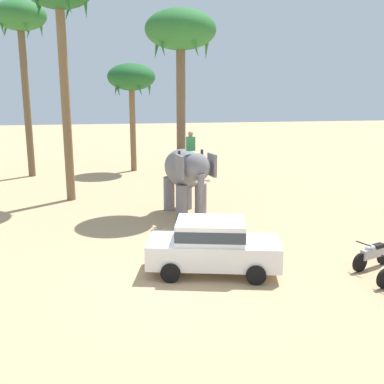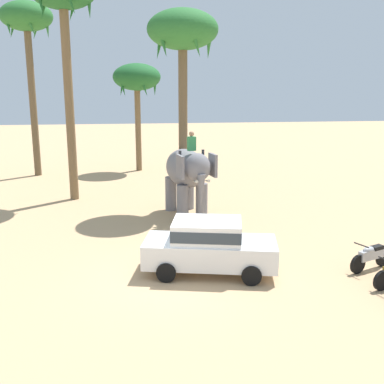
{
  "view_description": "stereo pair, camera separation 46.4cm",
  "coord_description": "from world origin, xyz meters",
  "px_view_note": "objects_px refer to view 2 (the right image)",
  "views": [
    {
      "loc": [
        -1.89,
        -13.04,
        5.75
      ],
      "look_at": [
        1.07,
        4.7,
        1.6
      ],
      "focal_mm": 43.04,
      "sensor_mm": 36.0,
      "label": 1
    },
    {
      "loc": [
        -1.43,
        -13.11,
        5.75
      ],
      "look_at": [
        1.07,
        4.7,
        1.6
      ],
      "focal_mm": 43.04,
      "sensor_mm": 36.0,
      "label": 2
    }
  ],
  "objects_px": {
    "car_sedan_foreground": "(209,244)",
    "palm_tree_near_hut": "(183,37)",
    "elephant_with_mahout": "(187,173)",
    "palm_tree_behind_elephant": "(63,1)",
    "palm_tree_left_of_road": "(27,24)",
    "palm_tree_far_back": "(137,80)",
    "motorcycle_mid_row": "(371,256)"
  },
  "relations": [
    {
      "from": "car_sedan_foreground",
      "to": "elephant_with_mahout",
      "type": "distance_m",
      "value": 6.65
    },
    {
      "from": "motorcycle_mid_row",
      "to": "palm_tree_behind_elephant",
      "type": "height_order",
      "value": "palm_tree_behind_elephant"
    },
    {
      "from": "palm_tree_far_back",
      "to": "palm_tree_behind_elephant",
      "type": "bearing_deg",
      "value": -114.18
    },
    {
      "from": "elephant_with_mahout",
      "to": "palm_tree_behind_elephant",
      "type": "height_order",
      "value": "palm_tree_behind_elephant"
    },
    {
      "from": "motorcycle_mid_row",
      "to": "palm_tree_behind_elephant",
      "type": "distance_m",
      "value": 17.77
    },
    {
      "from": "elephant_with_mahout",
      "to": "palm_tree_behind_elephant",
      "type": "bearing_deg",
      "value": 143.71
    },
    {
      "from": "car_sedan_foreground",
      "to": "palm_tree_far_back",
      "type": "bearing_deg",
      "value": 95.17
    },
    {
      "from": "palm_tree_behind_elephant",
      "to": "motorcycle_mid_row",
      "type": "bearing_deg",
      "value": -46.71
    },
    {
      "from": "palm_tree_behind_elephant",
      "to": "car_sedan_foreground",
      "type": "bearing_deg",
      "value": -63.55
    },
    {
      "from": "motorcycle_mid_row",
      "to": "palm_tree_left_of_road",
      "type": "height_order",
      "value": "palm_tree_left_of_road"
    },
    {
      "from": "car_sedan_foreground",
      "to": "palm_tree_near_hut",
      "type": "distance_m",
      "value": 10.64
    },
    {
      "from": "motorcycle_mid_row",
      "to": "palm_tree_behind_elephant",
      "type": "xyz_separation_m",
      "value": [
        -10.41,
        11.05,
        9.24
      ]
    },
    {
      "from": "palm_tree_behind_elephant",
      "to": "palm_tree_near_hut",
      "type": "xyz_separation_m",
      "value": [
        5.41,
        -2.52,
        -1.79
      ]
    },
    {
      "from": "palm_tree_behind_elephant",
      "to": "palm_tree_far_back",
      "type": "xyz_separation_m",
      "value": [
        3.57,
        7.95,
        -3.54
      ]
    },
    {
      "from": "palm_tree_near_hut",
      "to": "palm_tree_far_back",
      "type": "relative_size",
      "value": 1.26
    },
    {
      "from": "car_sedan_foreground",
      "to": "motorcycle_mid_row",
      "type": "relative_size",
      "value": 2.57
    },
    {
      "from": "motorcycle_mid_row",
      "to": "palm_tree_near_hut",
      "type": "height_order",
      "value": "palm_tree_near_hut"
    },
    {
      "from": "palm_tree_far_back",
      "to": "motorcycle_mid_row",
      "type": "bearing_deg",
      "value": -70.2
    },
    {
      "from": "car_sedan_foreground",
      "to": "palm_tree_behind_elephant",
      "type": "height_order",
      "value": "palm_tree_behind_elephant"
    },
    {
      "from": "car_sedan_foreground",
      "to": "elephant_with_mahout",
      "type": "bearing_deg",
      "value": 88.49
    },
    {
      "from": "palm_tree_left_of_road",
      "to": "palm_tree_far_back",
      "type": "bearing_deg",
      "value": 7.6
    },
    {
      "from": "palm_tree_behind_elephant",
      "to": "palm_tree_near_hut",
      "type": "distance_m",
      "value": 6.23
    },
    {
      "from": "elephant_with_mahout",
      "to": "palm_tree_left_of_road",
      "type": "bearing_deg",
      "value": 127.63
    },
    {
      "from": "elephant_with_mahout",
      "to": "palm_tree_far_back",
      "type": "xyz_separation_m",
      "value": [
        -1.85,
        11.93,
        4.18
      ]
    },
    {
      "from": "motorcycle_mid_row",
      "to": "palm_tree_near_hut",
      "type": "bearing_deg",
      "value": 120.37
    },
    {
      "from": "palm_tree_left_of_road",
      "to": "elephant_with_mahout",
      "type": "bearing_deg",
      "value": -52.37
    },
    {
      "from": "car_sedan_foreground",
      "to": "elephant_with_mahout",
      "type": "height_order",
      "value": "elephant_with_mahout"
    },
    {
      "from": "car_sedan_foreground",
      "to": "palm_tree_near_hut",
      "type": "relative_size",
      "value": 0.48
    },
    {
      "from": "palm_tree_left_of_road",
      "to": "palm_tree_far_back",
      "type": "distance_m",
      "value": 7.49
    },
    {
      "from": "palm_tree_behind_elephant",
      "to": "palm_tree_left_of_road",
      "type": "bearing_deg",
      "value": 113.66
    },
    {
      "from": "car_sedan_foreground",
      "to": "palm_tree_left_of_road",
      "type": "relative_size",
      "value": 0.4
    },
    {
      "from": "elephant_with_mahout",
      "to": "motorcycle_mid_row",
      "type": "relative_size",
      "value": 2.35
    }
  ]
}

